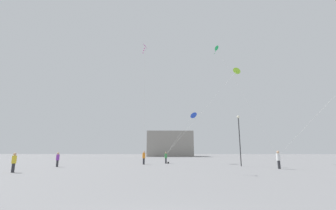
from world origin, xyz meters
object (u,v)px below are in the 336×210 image
object	(u,v)px
person_in_green	(166,157)
kite_lime_diamond	(236,71)
person_in_orange	(144,157)
lamppost_east	(239,133)
kite_emerald_diamond	(218,51)
kite_magenta_delta	(145,50)
person_in_white	(278,159)
person_in_purple	(58,159)
building_left_hall	(170,144)
kite_cobalt_diamond	(193,115)
handbag_beside_flyer	(168,163)
person_in_yellow	(14,162)

from	to	relation	value
person_in_green	kite_lime_diamond	size ratio (longest dim) A/B	0.11
person_in_orange	lamppost_east	xyz separation A→B (m)	(12.44, -3.57, 3.06)
kite_emerald_diamond	kite_magenta_delta	size ratio (longest dim) A/B	1.22
kite_emerald_diamond	person_in_white	bearing A→B (deg)	-40.11
person_in_purple	person_in_green	bearing A→B (deg)	129.05
person_in_orange	kite_lime_diamond	bearing A→B (deg)	-73.12
building_left_hall	kite_emerald_diamond	bearing A→B (deg)	-82.27
person_in_green	kite_magenta_delta	distance (m)	16.94
person_in_white	kite_emerald_diamond	bearing A→B (deg)	68.52
kite_lime_diamond	kite_cobalt_diamond	size ratio (longest dim) A/B	2.24
person_in_orange	kite_magenta_delta	distance (m)	15.03
lamppost_east	building_left_hall	bearing A→B (deg)	99.93
kite_emerald_diamond	kite_cobalt_diamond	distance (m)	10.98
kite_cobalt_diamond	lamppost_east	distance (m)	9.54
person_in_orange	kite_cobalt_diamond	world-z (taller)	kite_cobalt_diamond
handbag_beside_flyer	kite_emerald_diamond	bearing A→B (deg)	-42.64
kite_emerald_diamond	person_in_green	bearing A→B (deg)	139.22
kite_lime_diamond	kite_cobalt_diamond	world-z (taller)	kite_lime_diamond
kite_cobalt_diamond	kite_emerald_diamond	bearing A→B (deg)	-68.54
person_in_green	person_in_purple	distance (m)	14.80
building_left_hall	person_in_green	bearing A→B (deg)	-89.63
person_in_yellow	handbag_beside_flyer	size ratio (longest dim) A/B	5.25
kite_magenta_delta	handbag_beside_flyer	distance (m)	17.62
person_in_purple	building_left_hall	bearing A→B (deg)	174.83
person_in_white	kite_emerald_diamond	world-z (taller)	kite_emerald_diamond
person_in_orange	kite_lime_diamond	size ratio (longest dim) A/B	0.12
person_in_white	person_in_orange	world-z (taller)	person_in_orange
person_in_green	handbag_beside_flyer	distance (m)	0.89
person_in_white	person_in_orange	xyz separation A→B (m)	(-15.16, 7.77, 0.00)
person_in_yellow	kite_lime_diamond	distance (m)	34.33
kite_lime_diamond	person_in_purple	bearing A→B (deg)	-155.85
person_in_white	handbag_beside_flyer	size ratio (longest dim) A/B	5.76
kite_cobalt_diamond	building_left_hall	xyz separation A→B (m)	(-4.68, 48.50, -3.12)
kite_magenta_delta	kite_lime_diamond	size ratio (longest dim) A/B	0.80
kite_emerald_diamond	building_left_hall	distance (m)	57.41
person_in_orange	person_in_yellow	size ratio (longest dim) A/B	1.10
person_in_green	kite_cobalt_diamond	bearing A→B (deg)	-107.90
person_in_white	building_left_hall	bearing A→B (deg)	30.38
lamppost_east	handbag_beside_flyer	bearing A→B (deg)	145.32
person_in_white	person_in_yellow	bearing A→B (deg)	119.56
person_in_purple	handbag_beside_flyer	distance (m)	15.17
person_in_purple	handbag_beside_flyer	bearing A→B (deg)	128.67
lamppost_east	person_in_green	bearing A→B (deg)	146.75
person_in_green	kite_lime_diamond	distance (m)	19.43
kite_cobalt_diamond	lamppost_east	size ratio (longest dim) A/B	1.07
person_in_green	person_in_orange	xyz separation A→B (m)	(-2.99, -2.62, 0.09)
person_in_green	person_in_yellow	distance (m)	19.78
person_in_white	person_in_yellow	distance (m)	25.29
kite_magenta_delta	building_left_hall	xyz separation A→B (m)	(1.53, 61.82, -8.18)
person_in_yellow	handbag_beside_flyer	world-z (taller)	person_in_yellow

